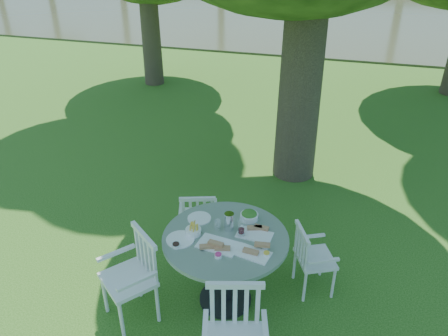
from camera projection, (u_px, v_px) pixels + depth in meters
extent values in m
plane|color=#1A430E|center=(220.00, 231.00, 5.82)|extent=(140.00, 140.00, 0.00)
cylinder|color=black|center=(225.00, 298.00, 4.73)|extent=(0.56, 0.56, 0.04)
cylinder|color=black|center=(225.00, 270.00, 4.54)|extent=(0.12, 0.12, 0.78)
cylinder|color=slate|center=(226.00, 238.00, 4.34)|extent=(1.26, 1.26, 0.04)
cylinder|color=silver|center=(333.00, 283.00, 4.68)|extent=(0.03, 0.03, 0.40)
cylinder|color=silver|center=(321.00, 261.00, 4.99)|extent=(0.03, 0.03, 0.40)
cylinder|color=silver|center=(305.00, 287.00, 4.63)|extent=(0.03, 0.03, 0.40)
cylinder|color=silver|center=(294.00, 265.00, 4.94)|extent=(0.03, 0.03, 0.40)
cube|color=silver|center=(315.00, 258.00, 4.70)|extent=(0.51, 0.53, 0.04)
cube|color=silver|center=(301.00, 247.00, 4.59)|extent=(0.21, 0.38, 0.41)
cylinder|color=silver|center=(213.00, 224.00, 5.61)|extent=(0.03, 0.03, 0.41)
cylinder|color=silver|center=(185.00, 224.00, 5.60)|extent=(0.03, 0.03, 0.41)
cylinder|color=silver|center=(214.00, 240.00, 5.32)|extent=(0.03, 0.03, 0.41)
cylinder|color=silver|center=(184.00, 240.00, 5.31)|extent=(0.03, 0.03, 0.41)
cube|color=silver|center=(198.00, 217.00, 5.35)|extent=(0.52, 0.50, 0.04)
cube|color=silver|center=(198.00, 213.00, 5.10)|extent=(0.41, 0.17, 0.42)
cylinder|color=silver|center=(105.00, 294.00, 4.49)|extent=(0.04, 0.04, 0.48)
cylinder|color=silver|center=(122.00, 321.00, 4.18)|extent=(0.04, 0.04, 0.48)
cylinder|color=silver|center=(139.00, 279.00, 4.68)|extent=(0.04, 0.04, 0.48)
cylinder|color=silver|center=(158.00, 304.00, 4.38)|extent=(0.04, 0.04, 0.48)
cube|color=silver|center=(128.00, 280.00, 4.30)|extent=(0.66, 0.66, 0.04)
cube|color=silver|center=(146.00, 254.00, 4.30)|extent=(0.41, 0.34, 0.49)
cube|color=silver|center=(235.00, 305.00, 3.71)|extent=(0.49, 0.18, 0.49)
cube|color=white|center=(218.00, 245.00, 4.20)|extent=(0.42, 0.28, 0.01)
cube|color=white|center=(252.00, 254.00, 4.09)|extent=(0.37, 0.26, 0.01)
cube|color=white|center=(255.00, 235.00, 4.34)|extent=(0.37, 0.22, 0.01)
cylinder|color=white|center=(180.00, 239.00, 4.28)|extent=(0.28, 0.28, 0.01)
cylinder|color=white|center=(199.00, 218.00, 4.59)|extent=(0.25, 0.25, 0.01)
cylinder|color=white|center=(193.00, 231.00, 4.35)|extent=(0.16, 0.16, 0.06)
cylinder|color=white|center=(249.00, 217.00, 4.57)|extent=(0.19, 0.19, 0.06)
cylinder|color=silver|center=(229.00, 222.00, 4.38)|extent=(0.10, 0.10, 0.20)
cylinder|color=white|center=(241.00, 228.00, 4.28)|extent=(0.07, 0.07, 0.20)
cylinder|color=white|center=(218.00, 224.00, 4.43)|extent=(0.06, 0.06, 0.10)
cylinder|color=white|center=(217.00, 226.00, 4.40)|extent=(0.06, 0.06, 0.10)
cylinder|color=white|center=(218.00, 256.00, 4.05)|extent=(0.07, 0.07, 0.03)
cylinder|color=white|center=(266.00, 254.00, 4.07)|extent=(0.07, 0.07, 0.03)
cylinder|color=white|center=(265.00, 247.00, 4.17)|extent=(0.06, 0.06, 0.03)
cylinder|color=white|center=(176.00, 246.00, 4.18)|extent=(0.08, 0.08, 0.03)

